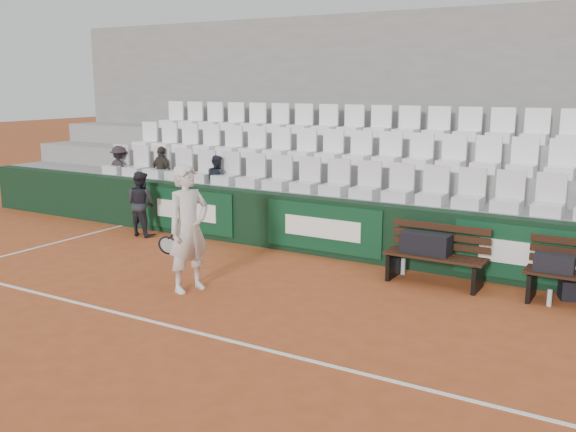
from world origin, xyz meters
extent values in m
plane|color=#AB4F26|center=(0.00, 0.00, 0.00)|extent=(80.00, 80.00, 0.00)
cube|color=white|center=(0.00, 0.00, 0.00)|extent=(18.00, 0.06, 0.01)
cube|color=black|center=(0.00, 4.00, 0.50)|extent=(18.00, 0.30, 1.00)
cube|color=#0C381E|center=(-3.20, 3.83, 0.52)|extent=(2.20, 0.04, 0.82)
cube|color=#0C381E|center=(-0.20, 3.83, 0.52)|extent=(2.20, 0.04, 0.82)
cube|color=#0C381E|center=(3.20, 3.83, 0.52)|extent=(2.20, 0.04, 0.82)
cube|color=gray|center=(0.00, 4.62, 0.50)|extent=(18.00, 0.95, 1.00)
cube|color=gray|center=(0.00, 5.58, 0.72)|extent=(18.00, 0.95, 1.45)
cube|color=gray|center=(0.00, 6.53, 0.95)|extent=(18.00, 0.95, 1.90)
cube|color=gray|center=(0.00, 7.15, 2.20)|extent=(18.00, 0.30, 4.40)
cube|color=silver|center=(0.00, 4.45, 1.31)|extent=(11.90, 0.44, 0.63)
cube|color=white|center=(0.00, 5.40, 1.77)|extent=(11.90, 0.44, 0.63)
cube|color=white|center=(0.00, 6.35, 2.21)|extent=(11.90, 0.44, 0.63)
cube|color=#331A0F|center=(1.95, 3.34, 0.23)|extent=(1.50, 0.56, 0.45)
cube|color=black|center=(1.80, 3.35, 0.61)|extent=(0.73, 0.33, 0.31)
cube|color=black|center=(3.61, 3.32, 0.57)|extent=(0.52, 0.25, 0.24)
cylinder|color=silver|center=(1.37, 3.58, 0.13)|extent=(0.07, 0.07, 0.26)
cylinder|color=silver|center=(3.60, 3.19, 0.12)|extent=(0.07, 0.07, 0.23)
imported|color=silver|center=(-1.01, 1.24, 0.92)|extent=(0.60, 0.76, 1.84)
torus|color=black|center=(-1.41, 1.24, 0.62)|extent=(0.19, 0.30, 0.26)
cylinder|color=black|center=(-1.28, 1.24, 0.81)|extent=(0.26, 0.03, 0.20)
imported|color=black|center=(-4.03, 3.44, 0.64)|extent=(0.63, 0.49, 1.28)
imported|color=black|center=(-5.64, 4.50, 1.53)|extent=(0.74, 0.50, 1.06)
imported|color=#332E29|center=(-4.40, 4.50, 1.55)|extent=(0.69, 0.39, 1.11)
imported|color=#1D222B|center=(-2.95, 4.50, 1.50)|extent=(0.59, 0.52, 1.00)
camera|label=1|loc=(4.79, -5.71, 2.96)|focal=40.00mm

